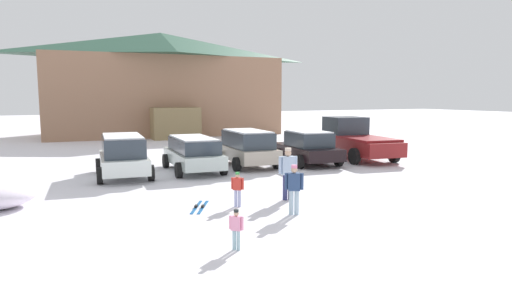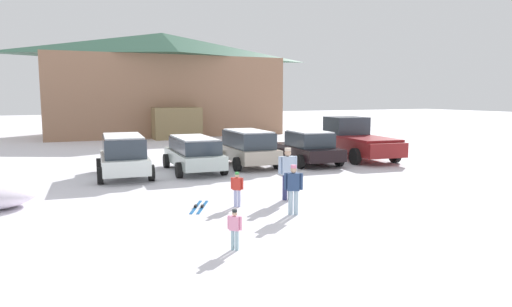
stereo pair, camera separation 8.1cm
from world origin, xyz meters
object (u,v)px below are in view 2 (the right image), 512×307
object	(u,v)px
parked_silver_wagon	(194,153)
pair_of_skis	(199,207)
skier_child_in_red_jacket	(237,187)
skier_child_in_pink_snowsuit	(235,227)
parked_white_suv	(123,155)
pickup_truck	(354,140)
ski_lodge	(163,83)
skier_adult_in_blue_parka	(288,171)
parked_black_sedan	(308,147)
parked_beige_suv	(248,147)
skier_teen_in_navy_coat	(293,187)

from	to	relation	value
parked_silver_wagon	pair_of_skis	world-z (taller)	parked_silver_wagon
skier_child_in_red_jacket	pair_of_skis	world-z (taller)	skier_child_in_red_jacket
parked_silver_wagon	skier_child_in_pink_snowsuit	xyz separation A→B (m)	(-2.19, -10.29, -0.33)
parked_white_suv	pickup_truck	world-z (taller)	pickup_truck
parked_white_suv	ski_lodge	bearing A→B (deg)	72.39
skier_adult_in_blue_parka	skier_child_in_pink_snowsuit	bearing A→B (deg)	-131.50
skier_adult_in_blue_parka	parked_black_sedan	bearing A→B (deg)	54.36
parked_beige_suv	skier_teen_in_navy_coat	world-z (taller)	parked_beige_suv
parked_beige_suv	skier_teen_in_navy_coat	size ratio (longest dim) A/B	2.99
parked_white_suv	parked_silver_wagon	distance (m)	3.01
skier_teen_in_navy_coat	pair_of_skis	distance (m)	2.95
parked_beige_suv	parked_black_sedan	world-z (taller)	parked_beige_suv
parked_beige_suv	parked_white_suv	bearing A→B (deg)	-174.97
skier_adult_in_blue_parka	skier_child_in_pink_snowsuit	size ratio (longest dim) A/B	1.87
parked_beige_suv	skier_adult_in_blue_parka	xyz separation A→B (m)	(-1.63, -6.92, 0.03)
skier_adult_in_blue_parka	skier_child_in_red_jacket	bearing A→B (deg)	-174.38
parked_beige_suv	parked_black_sedan	distance (m)	3.03
pickup_truck	skier_adult_in_blue_parka	distance (m)	10.64
skier_adult_in_blue_parka	skier_child_in_pink_snowsuit	xyz separation A→B (m)	(-3.30, -3.73, -0.44)
parked_black_sedan	skier_child_in_red_jacket	size ratio (longest dim) A/B	4.24
parked_white_suv	pair_of_skis	bearing A→B (deg)	-78.70
skier_child_in_red_jacket	skier_child_in_pink_snowsuit	xyz separation A→B (m)	(-1.50, -3.56, -0.09)
parked_black_sedan	skier_child_in_red_jacket	distance (m)	9.22
parked_silver_wagon	skier_teen_in_navy_coat	bearing A→B (deg)	-87.36
pickup_truck	skier_child_in_red_jacket	bearing A→B (deg)	-142.87
pair_of_skis	parked_black_sedan	bearing A→B (deg)	39.82
pickup_truck	skier_child_in_red_jacket	world-z (taller)	pickup_truck
parked_white_suv	skier_child_in_red_jacket	size ratio (longest dim) A/B	4.16
skier_adult_in_blue_parka	skier_teen_in_navy_coat	bearing A→B (deg)	-113.41
parked_black_sedan	parked_white_suv	bearing A→B (deg)	-179.85
parked_white_suv	parked_beige_suv	distance (m)	5.76
parked_beige_suv	skier_child_in_pink_snowsuit	size ratio (longest dim) A/B	4.72
parked_white_suv	parked_black_sedan	bearing A→B (deg)	0.15
skier_child_in_red_jacket	skier_teen_in_navy_coat	distance (m)	1.86
ski_lodge	parked_black_sedan	world-z (taller)	ski_lodge
skier_child_in_pink_snowsuit	pickup_truck	bearing A→B (deg)	44.23
ski_lodge	skier_adult_in_blue_parka	world-z (taller)	ski_lodge
skier_child_in_pink_snowsuit	parked_white_suv	bearing A→B (deg)	94.55
parked_white_suv	skier_child_in_pink_snowsuit	size ratio (longest dim) A/B	4.88
parked_silver_wagon	skier_child_in_pink_snowsuit	distance (m)	10.53
skier_child_in_red_jacket	pair_of_skis	distance (m)	1.27
pickup_truck	skier_teen_in_navy_coat	world-z (taller)	pickup_truck
ski_lodge	skier_teen_in_navy_coat	xyz separation A→B (m)	(-3.04, -28.32, -3.54)
parked_white_suv	pickup_truck	xyz separation A→B (m)	(11.99, 0.74, 0.08)
skier_child_in_red_jacket	skier_teen_in_navy_coat	xyz separation A→B (m)	(1.07, -1.51, 0.20)
parked_beige_suv	skier_adult_in_blue_parka	distance (m)	7.11
ski_lodge	pickup_truck	xyz separation A→B (m)	(5.58, -19.48, -3.34)
pickup_truck	skier_child_in_pink_snowsuit	size ratio (longest dim) A/B	6.88
parked_white_suv	parked_beige_suv	bearing A→B (deg)	5.03
skier_adult_in_blue_parka	pair_of_skis	distance (m)	3.02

